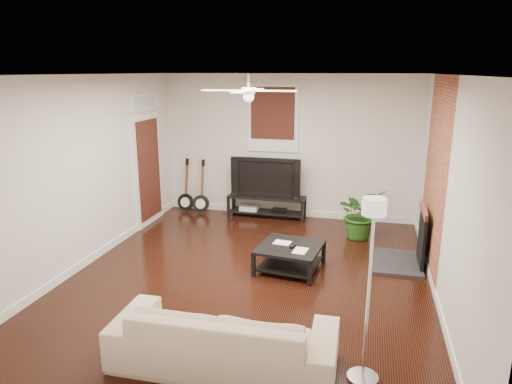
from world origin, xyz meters
TOP-DOWN VIEW (x-y plane):
  - room at (0.00, 0.00)m, footprint 5.01×6.01m
  - brick_accent at (2.49, 1.00)m, footprint 0.02×2.20m
  - fireplace at (2.20, 1.00)m, footprint 0.80×1.10m
  - window_back at (-0.30, 2.97)m, footprint 1.00×0.06m
  - door_left at (-2.46, 1.90)m, footprint 0.08×1.00m
  - tv_stand at (-0.37, 2.78)m, footprint 1.54×0.41m
  - tv at (-0.37, 2.80)m, footprint 1.38×0.18m
  - coffee_table at (0.51, 0.39)m, footprint 0.98×0.98m
  - sofa at (0.27, -2.02)m, footprint 2.22×0.90m
  - floor_lamp at (1.62, -1.92)m, footprint 0.30×0.30m
  - potted_plant at (1.47, 2.01)m, footprint 1.06×1.04m
  - guitar_left at (-2.09, 2.75)m, footprint 0.34×0.24m
  - guitar_right at (-1.74, 2.72)m, footprint 0.36×0.27m
  - ceiling_fan at (0.00, 0.00)m, footprint 1.24×1.24m

SIDE VIEW (x-z plane):
  - coffee_table at x=0.51m, z-range 0.00..0.37m
  - tv_stand at x=-0.37m, z-range 0.00..0.43m
  - sofa at x=0.27m, z-range 0.00..0.64m
  - potted_plant at x=1.47m, z-range 0.00..0.89m
  - fireplace at x=2.20m, z-range 0.00..0.92m
  - guitar_left at x=-2.09m, z-range 0.00..1.11m
  - guitar_right at x=-1.74m, z-range 0.00..1.11m
  - tv at x=-0.37m, z-range 0.43..1.23m
  - floor_lamp at x=1.62m, z-range 0.00..1.80m
  - door_left at x=-2.46m, z-range 0.00..2.50m
  - room at x=0.00m, z-range 0.00..2.80m
  - brick_accent at x=2.49m, z-range 0.00..2.80m
  - window_back at x=-0.30m, z-range 1.30..2.60m
  - ceiling_fan at x=0.00m, z-range 2.44..2.76m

